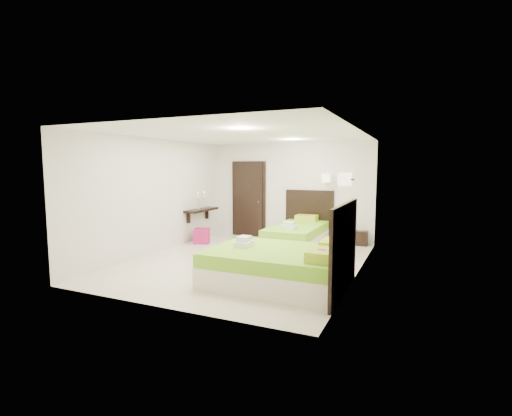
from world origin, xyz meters
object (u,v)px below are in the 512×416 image
at_px(nightstand, 359,238).
at_px(ottoman, 202,236).
at_px(bed_double, 282,265).
at_px(bed_single, 298,235).

distance_m(nightstand, ottoman, 4.03).
height_order(nightstand, ottoman, ottoman).
xyz_separation_m(bed_double, ottoman, (-3.06, 2.35, -0.14)).
distance_m(bed_single, bed_double, 2.92).
height_order(bed_single, nightstand, bed_single).
bearing_deg(bed_single, nightstand, 36.20).
xyz_separation_m(nightstand, ottoman, (-3.75, -1.47, 0.01)).
height_order(bed_single, bed_double, bed_double).
distance_m(bed_single, ottoman, 2.49).
relative_size(bed_single, bed_double, 0.96).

